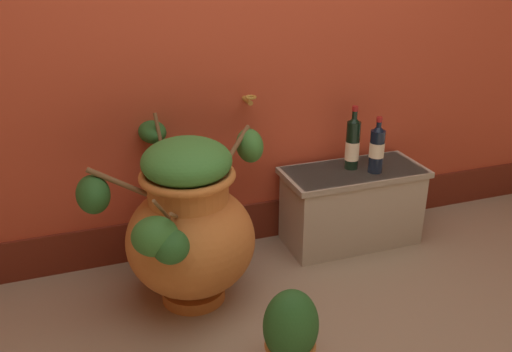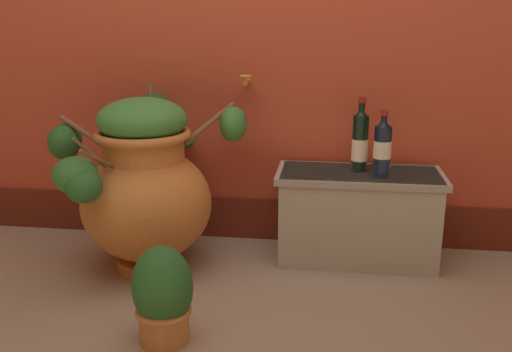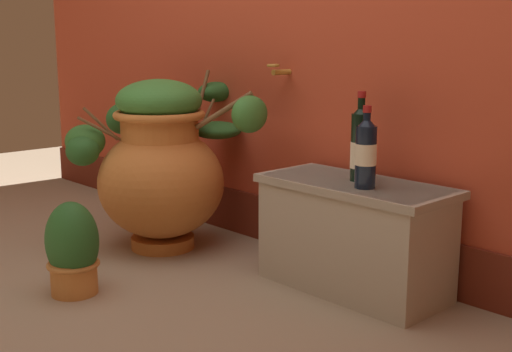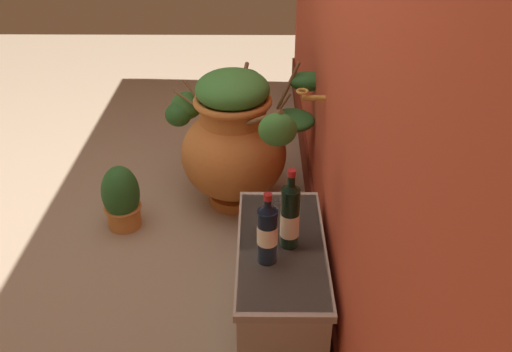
% 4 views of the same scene
% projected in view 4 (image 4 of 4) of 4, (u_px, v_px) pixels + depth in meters
% --- Properties ---
extents(ground_plane, '(7.00, 7.00, 0.00)m').
position_uv_depth(ground_plane, '(96.00, 248.00, 2.75)').
color(ground_plane, gray).
extents(terracotta_urn, '(0.86, 0.86, 0.79)m').
position_uv_depth(terracotta_urn, '(235.00, 139.00, 2.91)').
color(terracotta_urn, '#C17033').
rests_on(terracotta_urn, ground_plane).
extents(stone_ledge, '(0.74, 0.34, 0.42)m').
position_uv_depth(stone_ledge, '(280.00, 283.00, 2.21)').
color(stone_ledge, '#B2A893').
rests_on(stone_ledge, ground_plane).
extents(wine_bottle_left, '(0.08, 0.08, 0.29)m').
position_uv_depth(wine_bottle_left, '(267.00, 231.00, 1.96)').
color(wine_bottle_left, black).
rests_on(wine_bottle_left, stone_ledge).
extents(wine_bottle_middle, '(0.07, 0.07, 0.33)m').
position_uv_depth(wine_bottle_middle, '(290.00, 215.00, 2.04)').
color(wine_bottle_middle, black).
rests_on(wine_bottle_middle, stone_ledge).
extents(potted_shrub, '(0.21, 0.20, 0.35)m').
position_uv_depth(potted_shrub, '(121.00, 199.00, 2.82)').
color(potted_shrub, '#CC7F3D').
rests_on(potted_shrub, ground_plane).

